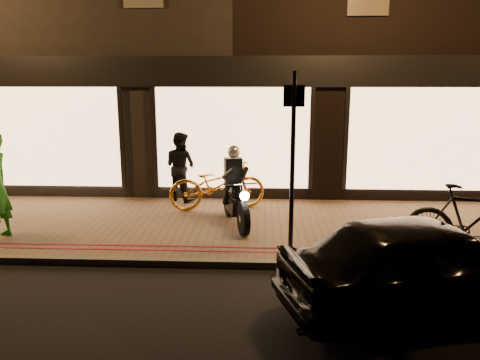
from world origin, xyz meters
name	(u,v)px	position (x,y,z in m)	size (l,w,h in m)	color
ground	(217,268)	(0.00, 0.00, 0.00)	(90.00, 90.00, 0.00)	black
sidewalk	(227,226)	(0.00, 2.00, 0.06)	(50.00, 4.00, 0.12)	brown
kerb_stone	(217,264)	(0.00, 0.05, 0.06)	(50.00, 0.14, 0.12)	#59544C
red_kerb_lines	(220,249)	(0.00, 0.55, 0.12)	(50.00, 0.26, 0.01)	maroon
building_row	(242,39)	(0.00, 8.99, 4.25)	(48.00, 10.11, 8.50)	black
motorcycle	(235,195)	(0.18, 1.98, 0.73)	(0.76, 1.90, 1.59)	black
sign_post	(293,152)	(1.22, 0.71, 1.80)	(0.35, 0.08, 3.00)	black
bicycle_gold	(217,185)	(-0.29, 3.06, 0.68)	(0.75, 2.15, 1.13)	orange
bicycle_dark	(470,222)	(4.10, 0.41, 0.72)	(0.56, 2.00, 1.20)	black
person_dark	(180,167)	(-1.24, 3.80, 0.94)	(0.80, 0.62, 1.65)	black
parked_car	(426,264)	(2.84, -1.27, 0.66)	(1.55, 3.85, 1.31)	black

